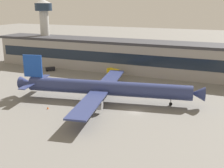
{
  "coord_description": "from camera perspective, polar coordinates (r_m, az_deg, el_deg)",
  "views": [
    {
      "loc": [
        25.11,
        -78.26,
        32.29
      ],
      "look_at": [
        -12.05,
        9.92,
        5.0
      ],
      "focal_mm": 45.71,
      "sensor_mm": 36.0,
      "label": 1
    }
  ],
  "objects": [
    {
      "name": "stair_truck",
      "position": [
        129.27,
        0.23,
        2.36
      ],
      "size": [
        6.45,
        4.77,
        3.55
      ],
      "color": "yellow",
      "rests_on": "ground_plane"
    },
    {
      "name": "control_tower",
      "position": [
        163.54,
        -13.36,
        11.61
      ],
      "size": [
        9.17,
        9.17,
        34.2
      ],
      "color": "#B7B7B2",
      "rests_on": "ground_plane"
    },
    {
      "name": "terminal_building",
      "position": [
        133.51,
        11.65,
        4.9
      ],
      "size": [
        185.61,
        16.7,
        15.0
      ],
      "color": "#9E9993",
      "rests_on": "ground_plane"
    },
    {
      "name": "airliner",
      "position": [
        96.3,
        -1.48,
        -0.79
      ],
      "size": [
        63.56,
        55.22,
        14.93
      ],
      "color": "navy",
      "rests_on": "ground_plane"
    },
    {
      "name": "follow_me_car",
      "position": [
        143.75,
        -12.21,
        3.02
      ],
      "size": [
        4.48,
        4.42,
        1.85
      ],
      "color": "black",
      "rests_on": "ground_plane"
    },
    {
      "name": "traffic_cone_0",
      "position": [
        92.51,
        -12.73,
        -4.68
      ],
      "size": [
        0.58,
        0.58,
        0.73
      ],
      "primitive_type": "cone",
      "color": "#F2590C",
      "rests_on": "ground_plane"
    },
    {
      "name": "ground_plane",
      "position": [
        88.3,
        4.73,
        -5.59
      ],
      "size": [
        600.0,
        600.0,
        0.0
      ],
      "primitive_type": "plane",
      "color": "slate"
    }
  ]
}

